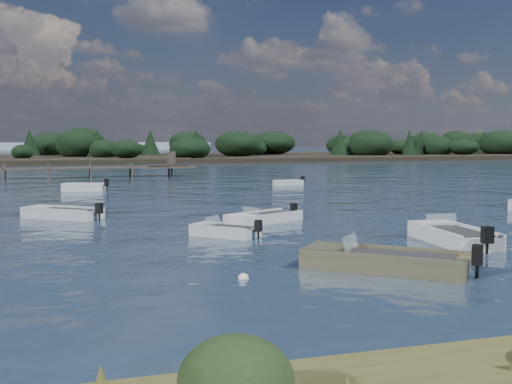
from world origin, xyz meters
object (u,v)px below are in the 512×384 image
object	(u,v)px
dinghy_near_olive	(384,265)
dinghy_extra_b	(453,238)
dinghy_extra_a	(225,233)
tender_far_white	(84,189)
tender_far_grey_b	(288,184)
dinghy_mid_white_a	(264,219)
dinghy_mid_grey	(62,215)

from	to	relation	value
dinghy_near_olive	dinghy_extra_b	distance (m)	6.55
dinghy_extra_a	tender_far_white	distance (m)	26.45
dinghy_extra_a	tender_far_white	bearing A→B (deg)	100.14
dinghy_near_olive	tender_far_white	distance (m)	35.25
tender_far_white	tender_far_grey_b	bearing A→B (deg)	2.12
tender_far_grey_b	dinghy_extra_a	distance (m)	29.62
dinghy_extra_a	dinghy_mid_white_a	world-z (taller)	dinghy_extra_a
dinghy_near_olive	dinghy_extra_a	bearing A→B (deg)	109.69
tender_far_grey_b	tender_far_white	distance (m)	17.53
dinghy_extra_a	dinghy_mid_grey	size ratio (longest dim) A/B	0.71
dinghy_near_olive	dinghy_mid_grey	world-z (taller)	dinghy_near_olive
tender_far_white	dinghy_mid_grey	world-z (taller)	tender_far_white
dinghy_near_olive	dinghy_mid_white_a	xyz separation A→B (m)	(0.02, 12.20, -0.04)
dinghy_extra_b	tender_far_white	bearing A→B (deg)	112.93
dinghy_extra_a	dinghy_mid_grey	xyz separation A→B (m)	(-6.55, 8.52, 0.02)
tender_far_white	dinghy_mid_grey	bearing A→B (deg)	-96.16
tender_far_grey_b	tender_far_white	bearing A→B (deg)	-177.88
tender_far_grey_b	dinghy_mid_grey	distance (m)	26.58
dinghy_mid_grey	dinghy_mid_white_a	size ratio (longest dim) A/B	0.96
dinghy_mid_white_a	dinghy_extra_b	xyz separation A→B (m)	(5.23, -8.29, 0.04)
dinghy_extra_a	dinghy_mid_grey	distance (m)	10.75
dinghy_extra_a	dinghy_mid_grey	bearing A→B (deg)	127.55
tender_far_grey_b	dinghy_extra_b	distance (m)	31.48
dinghy_extra_a	dinghy_near_olive	world-z (taller)	dinghy_near_olive
dinghy_mid_white_a	dinghy_extra_b	world-z (taller)	dinghy_extra_b
dinghy_extra_a	dinghy_mid_white_a	size ratio (longest dim) A/B	0.68
tender_far_grey_b	dinghy_near_olive	distance (m)	36.41
tender_far_grey_b	dinghy_extra_a	size ratio (longest dim) A/B	0.98
tender_far_grey_b	dinghy_mid_grey	size ratio (longest dim) A/B	0.69
dinghy_mid_white_a	tender_far_grey_b	bearing A→B (deg)	66.69
dinghy_mid_white_a	tender_far_white	bearing A→B (deg)	109.06
tender_far_grey_b	dinghy_mid_white_a	xyz separation A→B (m)	(-9.85, -22.86, -0.00)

